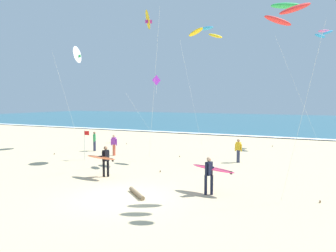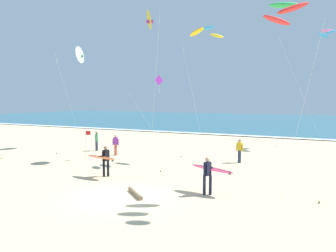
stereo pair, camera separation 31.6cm
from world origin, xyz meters
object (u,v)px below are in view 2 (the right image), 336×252
Objects in this scene: surfer_lead at (210,171)px; bystander_green_top at (97,141)px; kite_diamond_violet_near at (158,83)px; driftwood_log at (135,193)px; kite_delta_ivory_mid at (80,55)px; kite_arc_cobalt_distant at (207,32)px; kite_delta_golden_close at (150,20)px; kite_arc_rose_low at (327,33)px; kite_arc_emerald_far at (284,12)px; surfer_trailing at (104,158)px; bystander_purple_top at (116,145)px; bystander_yellow_top at (240,151)px; lifeguard_flag at (87,142)px.

bystander_green_top is (-13.05, 7.94, -0.24)m from surfer_lead.
bystander_green_top is at bearing -99.75° from kite_diamond_violet_near.
driftwood_log is at bearing -63.20° from kite_diamond_violet_near.
kite_delta_ivory_mid reaches higher than bystander_green_top.
kite_arc_cobalt_distant is 12.64m from bystander_green_top.
kite_delta_golden_close is at bearing -16.70° from kite_delta_ivory_mid.
kite_arc_rose_low reaches higher than driftwood_log.
kite_arc_emerald_far is 12.19m from kite_delta_golden_close.
surfer_trailing is at bearing -48.09° from bystander_green_top.
kite_arc_cobalt_distant is at bearing 5.72° from bystander_purple_top.
kite_arc_cobalt_distant is (-3.18, 7.48, 7.64)m from surfer_lead.
surfer_lead is at bearing 31.92° from driftwood_log.
kite_arc_emerald_far is at bearing -63.40° from bystander_yellow_top.
surfer_lead is 0.28× the size of kite_arc_emerald_far.
kite_diamond_violet_near is 15.93m from kite_arc_rose_low.
kite_delta_golden_close is at bearing 116.82° from driftwood_log.
kite_delta_ivory_mid is 21.60m from kite_arc_rose_low.
kite_arc_rose_low is 13.43m from kite_arc_cobalt_distant.
bystander_purple_top is (-9.19, -1.41, 0.00)m from bystander_yellow_top.
surfer_trailing is 7.42m from bystander_purple_top.
bystander_yellow_top is 0.90× the size of driftwood_log.
driftwood_log is at bearing -40.23° from kite_delta_ivory_mid.
bystander_purple_top is at bearing 121.73° from surfer_trailing.
surfer_lead is at bearing -21.49° from lifeguard_flag.
kite_arc_emerald_far is at bearing 16.68° from driftwood_log.
kite_delta_golden_close is 9.46m from bystander_purple_top.
kite_arc_cobalt_distant is (12.56, -1.68, 0.55)m from kite_delta_ivory_mid.
kite_arc_emerald_far is 0.78× the size of kite_arc_rose_low.
surfer_trailing is 0.23× the size of kite_delta_ivory_mid.
kite_delta_ivory_mid is at bearing 149.79° from surfer_lead.
kite_delta_ivory_mid reaches higher than kite_arc_emerald_far.
kite_delta_ivory_mid is (-15.73, 9.16, 7.09)m from surfer_lead.
surfer_lead is 3.46m from driftwood_log.
kite_arc_rose_low is at bearing 12.60° from kite_diamond_violet_near.
bystander_purple_top is 11.33m from driftwood_log.
surfer_lead is 6.36m from surfer_trailing.
lifeguard_flag is (-9.87, -3.89, 0.45)m from bystander_yellow_top.
kite_delta_ivory_mid reaches higher than surfer_lead.
kite_arc_emerald_far is 19.31m from kite_arc_rose_low.
kite_diamond_violet_near is 4.19× the size of bystander_purple_top.
kite_arc_emerald_far is at bearing -33.01° from kite_delta_golden_close.
surfer_lead is at bearing -99.82° from kite_arc_rose_low.
kite_delta_ivory_mid is at bearing 172.39° from kite_arc_cobalt_distant.
kite_arc_emerald_far is (18.78, -9.16, -0.48)m from kite_delta_ivory_mid.
surfer_trailing is at bearing -39.98° from lifeguard_flag.
lifeguard_flag reaches higher than bystander_purple_top.
kite_delta_ivory_mid reaches higher than bystander_purple_top.
kite_arc_emerald_far is 19.21m from bystander_green_top.
bystander_purple_top is at bearing -171.25° from bystander_yellow_top.
kite_arc_rose_low reaches higher than kite_delta_ivory_mid.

